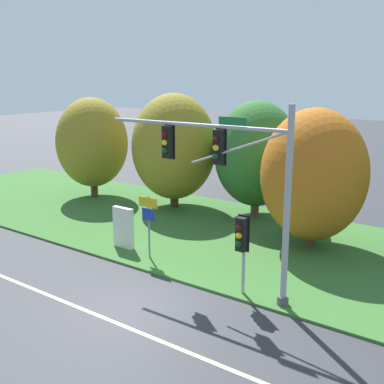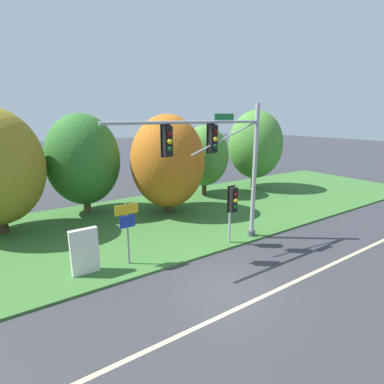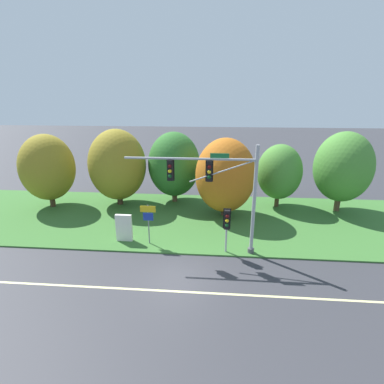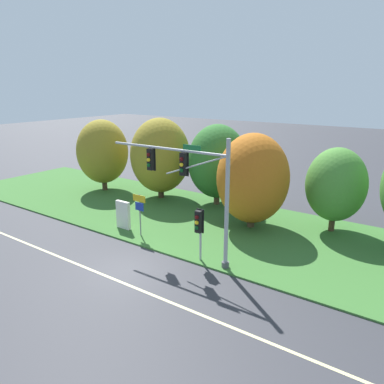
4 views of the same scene
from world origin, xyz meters
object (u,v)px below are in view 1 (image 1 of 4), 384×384
object	(u,v)px
traffic_signal_mast	(231,171)
route_sign_post	(148,216)
tree_nearest_road	(92,143)
tree_mid_verge	(314,175)
info_kiosk	(123,228)
tree_behind_signpost	(256,154)
tree_left_of_mast	(174,147)
pedestrian_signal_near_kerb	(242,239)

from	to	relation	value
traffic_signal_mast	route_sign_post	world-z (taller)	traffic_signal_mast
tree_nearest_road	tree_mid_verge	distance (m)	15.27
tree_mid_verge	info_kiosk	size ratio (longest dim) A/B	3.36
tree_behind_signpost	tree_left_of_mast	bearing A→B (deg)	-166.20
tree_left_of_mast	pedestrian_signal_near_kerb	bearing A→B (deg)	-40.82
pedestrian_signal_near_kerb	tree_behind_signpost	size ratio (longest dim) A/B	0.46
tree_nearest_road	tree_behind_signpost	size ratio (longest dim) A/B	1.00
route_sign_post	tree_mid_verge	distance (m)	7.65
info_kiosk	route_sign_post	bearing A→B (deg)	-8.20
traffic_signal_mast	info_kiosk	xyz separation A→B (m)	(-6.26, 0.93, -3.52)
traffic_signal_mast	info_kiosk	bearing A→B (deg)	171.57
route_sign_post	info_kiosk	distance (m)	2.01
tree_mid_verge	info_kiosk	bearing A→B (deg)	-142.61
tree_left_of_mast	tree_mid_verge	bearing A→B (deg)	-10.77
pedestrian_signal_near_kerb	tree_nearest_road	xyz separation A→B (m)	(-15.26, 7.05, 1.43)
pedestrian_signal_near_kerb	tree_left_of_mast	world-z (taller)	tree_left_of_mast
pedestrian_signal_near_kerb	info_kiosk	world-z (taller)	pedestrian_signal_near_kerb
tree_mid_verge	tree_nearest_road	bearing A→B (deg)	177.39
pedestrian_signal_near_kerb	info_kiosk	distance (m)	7.06
traffic_signal_mast	tree_nearest_road	size ratio (longest dim) A/B	1.24
traffic_signal_mast	route_sign_post	bearing A→B (deg)	171.48
tree_nearest_road	tree_left_of_mast	size ratio (longest dim) A/B	0.95
pedestrian_signal_near_kerb	tree_mid_verge	bearing A→B (deg)	90.06
pedestrian_signal_near_kerb	info_kiosk	xyz separation A→B (m)	(-6.87, 1.11, -1.19)
tree_left_of_mast	tree_behind_signpost	size ratio (longest dim) A/B	1.05
tree_left_of_mast	info_kiosk	bearing A→B (deg)	-70.02
pedestrian_signal_near_kerb	tree_behind_signpost	distance (m)	10.49
route_sign_post	tree_left_of_mast	bearing A→B (deg)	120.68
traffic_signal_mast	pedestrian_signal_near_kerb	world-z (taller)	traffic_signal_mast
traffic_signal_mast	info_kiosk	world-z (taller)	traffic_signal_mast
tree_behind_signpost	route_sign_post	bearing A→B (deg)	-93.62
tree_left_of_mast	tree_mid_verge	xyz separation A→B (m)	(9.42, -1.79, -0.27)
tree_nearest_road	tree_behind_signpost	xyz separation A→B (m)	(10.69, 2.29, -0.04)
route_sign_post	tree_behind_signpost	size ratio (longest dim) A/B	0.43
pedestrian_signal_near_kerb	tree_behind_signpost	world-z (taller)	tree_behind_signpost
tree_nearest_road	pedestrian_signal_near_kerb	bearing A→B (deg)	-24.79
tree_nearest_road	tree_mid_verge	xyz separation A→B (m)	(15.25, -0.70, -0.18)
tree_behind_signpost	info_kiosk	size ratio (longest dim) A/B	3.39
tree_nearest_road	info_kiosk	xyz separation A→B (m)	(8.39, -5.94, -2.61)
traffic_signal_mast	tree_behind_signpost	xyz separation A→B (m)	(-3.95, 9.16, -0.95)
tree_behind_signpost	traffic_signal_mast	bearing A→B (deg)	-66.66
traffic_signal_mast	tree_nearest_road	xyz separation A→B (m)	(-14.65, 6.87, -0.91)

